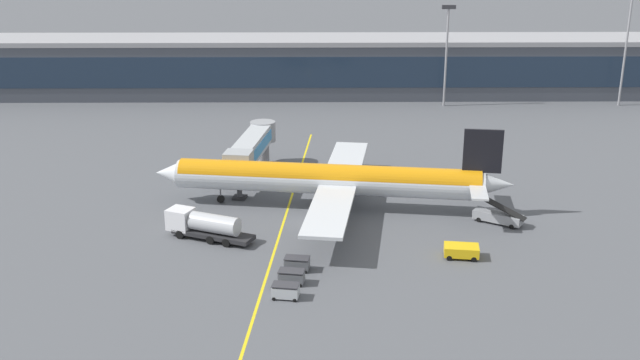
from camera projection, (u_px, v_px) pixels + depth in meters
name	position (u px, v px, depth m)	size (l,w,h in m)	color
ground_plane	(312.00, 221.00, 91.87)	(700.00, 700.00, 0.00)	#515459
apron_lead_in_line	(286.00, 216.00, 93.73)	(0.30, 80.00, 0.01)	yellow
terminal_building	(275.00, 66.00, 162.45)	(187.28, 17.01, 12.62)	#424751
main_airliner	(330.00, 179.00, 95.20)	(46.80, 37.57, 11.26)	silver
jet_bridge	(253.00, 146.00, 106.50)	(6.22, 19.92, 6.68)	#B2B7BC
fuel_tanker	(204.00, 225.00, 86.20)	(10.90, 6.60, 3.25)	#232326
belt_loader	(498.00, 216.00, 90.99)	(6.48, 4.92, 3.49)	gray
pushback_tug	(462.00, 250.00, 81.42)	(4.09, 2.82, 1.40)	yellow
baggage_cart_0	(286.00, 291.00, 72.36)	(2.86, 1.98, 1.48)	#B2B7BC
baggage_cart_1	(292.00, 276.00, 75.36)	(2.86, 1.98, 1.48)	#595B60
baggage_cart_2	(297.00, 263.00, 78.36)	(2.86, 1.98, 1.48)	#595B60
apron_light_mast_0	(628.00, 31.00, 149.00)	(2.80, 0.50, 26.73)	gray
apron_light_mast_1	(447.00, 47.00, 149.62)	(2.80, 0.50, 20.59)	gray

